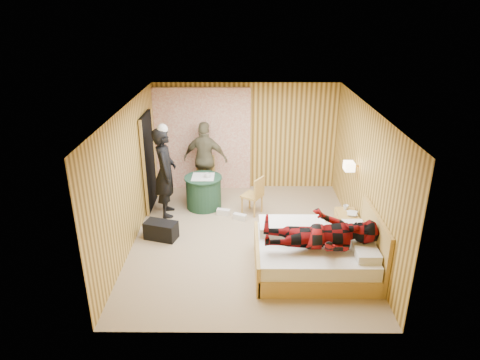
{
  "coord_description": "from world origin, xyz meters",
  "views": [
    {
      "loc": [
        -0.07,
        -7.05,
        4.13
      ],
      "look_at": [
        -0.12,
        0.36,
        1.05
      ],
      "focal_mm": 32.0,
      "sensor_mm": 36.0,
      "label": 1
    }
  ],
  "objects_px": {
    "man_at_table": "(205,159)",
    "chair_near": "(255,193)",
    "bed": "(315,254)",
    "wall_lamp": "(349,166)",
    "duffel_bag": "(161,230)",
    "woman_standing": "(165,172)",
    "man_on_bed": "(322,226)",
    "nightstand": "(346,224)",
    "round_table": "(204,192)",
    "chair_far": "(206,173)"
  },
  "relations": [
    {
      "from": "man_at_table",
      "to": "chair_near",
      "type": "bearing_deg",
      "value": 148.63
    },
    {
      "from": "chair_far",
      "to": "man_at_table",
      "type": "bearing_deg",
      "value": 81.66
    },
    {
      "from": "wall_lamp",
      "to": "woman_standing",
      "type": "height_order",
      "value": "woman_standing"
    },
    {
      "from": "man_on_bed",
      "to": "chair_near",
      "type": "bearing_deg",
      "value": 113.12
    },
    {
      "from": "nightstand",
      "to": "chair_far",
      "type": "xyz_separation_m",
      "value": [
        -2.8,
        1.89,
        0.28
      ]
    },
    {
      "from": "nightstand",
      "to": "chair_near",
      "type": "xyz_separation_m",
      "value": [
        -1.69,
        0.93,
        0.22
      ]
    },
    {
      "from": "nightstand",
      "to": "round_table",
      "type": "distance_m",
      "value": 3.06
    },
    {
      "from": "nightstand",
      "to": "duffel_bag",
      "type": "distance_m",
      "value": 3.49
    },
    {
      "from": "wall_lamp",
      "to": "round_table",
      "type": "height_order",
      "value": "wall_lamp"
    },
    {
      "from": "man_on_bed",
      "to": "wall_lamp",
      "type": "bearing_deg",
      "value": 65.33
    },
    {
      "from": "chair_near",
      "to": "man_on_bed",
      "type": "xyz_separation_m",
      "value": [
        0.96,
        -2.26,
        0.46
      ]
    },
    {
      "from": "chair_near",
      "to": "chair_far",
      "type": "bearing_deg",
      "value": -98.42
    },
    {
      "from": "round_table",
      "to": "man_on_bed",
      "type": "xyz_separation_m",
      "value": [
        2.07,
        -2.58,
        0.58
      ]
    },
    {
      "from": "bed",
      "to": "man_on_bed",
      "type": "height_order",
      "value": "man_on_bed"
    },
    {
      "from": "man_on_bed",
      "to": "nightstand",
      "type": "bearing_deg",
      "value": 61.29
    },
    {
      "from": "nightstand",
      "to": "round_table",
      "type": "relative_size",
      "value": 0.65
    },
    {
      "from": "man_at_table",
      "to": "man_on_bed",
      "type": "xyz_separation_m",
      "value": [
        2.07,
        -3.26,
        0.08
      ]
    },
    {
      "from": "chair_far",
      "to": "woman_standing",
      "type": "xyz_separation_m",
      "value": [
        -0.73,
        -0.97,
        0.4
      ]
    },
    {
      "from": "chair_near",
      "to": "man_at_table",
      "type": "distance_m",
      "value": 1.53
    },
    {
      "from": "man_at_table",
      "to": "man_on_bed",
      "type": "bearing_deg",
      "value": 133.18
    },
    {
      "from": "woman_standing",
      "to": "duffel_bag",
      "type": "bearing_deg",
      "value": 174.92
    },
    {
      "from": "woman_standing",
      "to": "man_at_table",
      "type": "bearing_deg",
      "value": -43.8
    },
    {
      "from": "bed",
      "to": "wall_lamp",
      "type": "bearing_deg",
      "value": 61.38
    },
    {
      "from": "chair_near",
      "to": "man_at_table",
      "type": "bearing_deg",
      "value": -99.39
    },
    {
      "from": "duffel_bag",
      "to": "man_on_bed",
      "type": "relative_size",
      "value": 0.34
    },
    {
      "from": "bed",
      "to": "chair_near",
      "type": "distance_m",
      "value": 2.25
    },
    {
      "from": "nightstand",
      "to": "round_table",
      "type": "xyz_separation_m",
      "value": [
        -2.8,
        1.25,
        0.1
      ]
    },
    {
      "from": "woman_standing",
      "to": "wall_lamp",
      "type": "bearing_deg",
      "value": -106.57
    },
    {
      "from": "nightstand",
      "to": "chair_near",
      "type": "distance_m",
      "value": 1.94
    },
    {
      "from": "round_table",
      "to": "man_on_bed",
      "type": "distance_m",
      "value": 3.36
    },
    {
      "from": "round_table",
      "to": "man_at_table",
      "type": "height_order",
      "value": "man_at_table"
    },
    {
      "from": "nightstand",
      "to": "chair_near",
      "type": "height_order",
      "value": "chair_near"
    },
    {
      "from": "woman_standing",
      "to": "man_at_table",
      "type": "xyz_separation_m",
      "value": [
        0.74,
        1.0,
        -0.07
      ]
    },
    {
      "from": "bed",
      "to": "duffel_bag",
      "type": "height_order",
      "value": "bed"
    },
    {
      "from": "man_on_bed",
      "to": "woman_standing",
      "type": "bearing_deg",
      "value": 141.15
    },
    {
      "from": "duffel_bag",
      "to": "woman_standing",
      "type": "relative_size",
      "value": 0.32
    },
    {
      "from": "bed",
      "to": "man_at_table",
      "type": "distance_m",
      "value": 3.7
    },
    {
      "from": "bed",
      "to": "woman_standing",
      "type": "bearing_deg",
      "value": 143.86
    },
    {
      "from": "duffel_bag",
      "to": "man_on_bed",
      "type": "distance_m",
      "value": 3.12
    },
    {
      "from": "chair_far",
      "to": "duffel_bag",
      "type": "height_order",
      "value": "chair_far"
    },
    {
      "from": "bed",
      "to": "duffel_bag",
      "type": "distance_m",
      "value": 2.92
    },
    {
      "from": "woman_standing",
      "to": "man_at_table",
      "type": "distance_m",
      "value": 1.24
    },
    {
      "from": "duffel_bag",
      "to": "round_table",
      "type": "bearing_deg",
      "value": 79.69
    },
    {
      "from": "man_at_table",
      "to": "duffel_bag",
      "type": "bearing_deg",
      "value": 81.87
    },
    {
      "from": "woman_standing",
      "to": "man_on_bed",
      "type": "relative_size",
      "value": 1.06
    },
    {
      "from": "wall_lamp",
      "to": "chair_far",
      "type": "xyz_separation_m",
      "value": [
        -2.84,
        1.54,
        -0.76
      ]
    },
    {
      "from": "round_table",
      "to": "chair_far",
      "type": "bearing_deg",
      "value": 90.29
    },
    {
      "from": "round_table",
      "to": "duffel_bag",
      "type": "height_order",
      "value": "round_table"
    },
    {
      "from": "woman_standing",
      "to": "bed",
      "type": "bearing_deg",
      "value": -133.6
    },
    {
      "from": "wall_lamp",
      "to": "chair_far",
      "type": "height_order",
      "value": "wall_lamp"
    }
  ]
}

